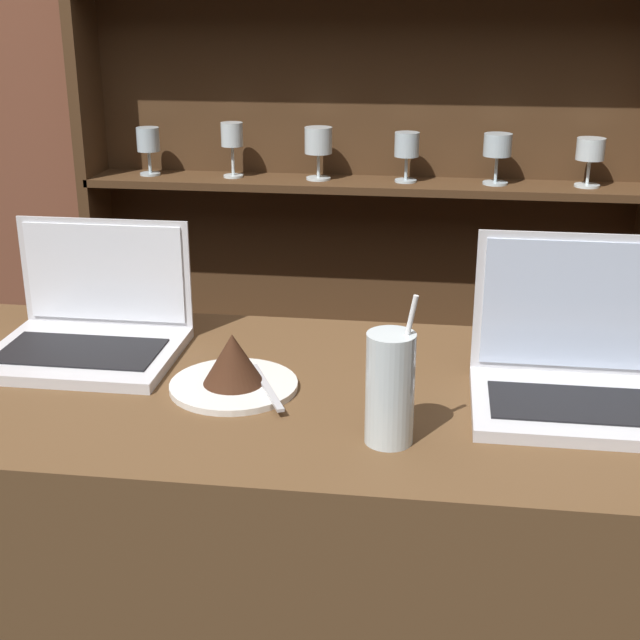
{
  "coord_description": "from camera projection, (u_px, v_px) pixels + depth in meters",
  "views": [
    {
      "loc": [
        0.14,
        -0.94,
        1.52
      ],
      "look_at": [
        -0.03,
        0.34,
        1.05
      ],
      "focal_mm": 50.0,
      "sensor_mm": 36.0,
      "label": 1
    }
  ],
  "objects": [
    {
      "name": "bar_counter",
      "position": [
        337.0,
        640.0,
        1.53
      ],
      "size": [
        1.73,
        0.61,
        0.95
      ],
      "color": "brown",
      "rests_on": "ground_plane"
    },
    {
      "name": "back_wall",
      "position": [
        392.0,
        64.0,
        2.32
      ],
      "size": [
        7.0,
        0.06,
        2.7
      ],
      "color": "brown",
      "rests_on": "ground_plane"
    },
    {
      "name": "back_shelf",
      "position": [
        362.0,
        201.0,
        2.38
      ],
      "size": [
        1.49,
        0.18,
        1.92
      ],
      "color": "#472D19",
      "rests_on": "ground_plane"
    },
    {
      "name": "laptop_near",
      "position": [
        91.0,
        327.0,
        1.5
      ],
      "size": [
        0.31,
        0.25,
        0.21
      ],
      "color": "silver",
      "rests_on": "bar_counter"
    },
    {
      "name": "laptop_far",
      "position": [
        587.0,
        369.0,
        1.31
      ],
      "size": [
        0.33,
        0.23,
        0.24
      ],
      "color": "silver",
      "rests_on": "bar_counter"
    },
    {
      "name": "cake_plate",
      "position": [
        233.0,
        368.0,
        1.36
      ],
      "size": [
        0.2,
        0.2,
        0.09
      ],
      "color": "silver",
      "rests_on": "bar_counter"
    },
    {
      "name": "water_glass",
      "position": [
        390.0,
        388.0,
        1.18
      ],
      "size": [
        0.07,
        0.07,
        0.21
      ],
      "color": "silver",
      "rests_on": "bar_counter"
    }
  ]
}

